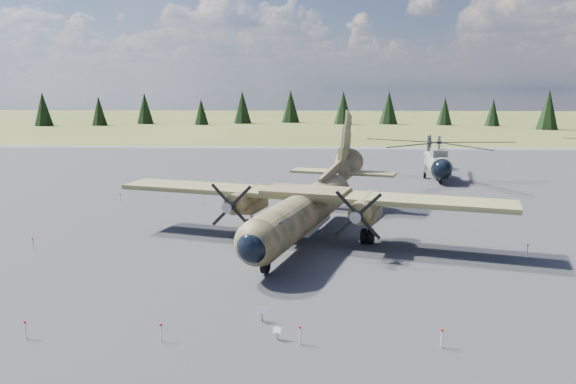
{
  "coord_description": "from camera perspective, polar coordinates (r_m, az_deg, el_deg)",
  "views": [
    {
      "loc": [
        2.56,
        -35.94,
        10.8
      ],
      "look_at": [
        0.76,
        2.0,
        3.8
      ],
      "focal_mm": 35.0,
      "sensor_mm": 36.0,
      "label": 1
    }
  ],
  "objects": [
    {
      "name": "helicopter_near",
      "position": [
        69.45,
        15.0,
        3.91
      ],
      "size": [
        19.84,
        22.44,
        4.7
      ],
      "rotation": [
        0.0,
        0.0,
        -0.08
      ],
      "color": "gray",
      "rests_on": "ground"
    },
    {
      "name": "ground",
      "position": [
        37.62,
        -1.31,
        -6.25
      ],
      "size": [
        500.0,
        500.0,
        0.0
      ],
      "primitive_type": "plane",
      "color": "brown",
      "rests_on": "ground"
    },
    {
      "name": "apron",
      "position": [
        47.26,
        -0.47,
        -2.77
      ],
      "size": [
        120.0,
        120.0,
        0.04
      ],
      "primitive_type": "cube",
      "color": "slate",
      "rests_on": "ground"
    },
    {
      "name": "info_placard_right",
      "position": [
        25.16,
        -1.08,
        -13.97
      ],
      "size": [
        0.42,
        0.27,
        0.61
      ],
      "rotation": [
        0.0,
        0.0,
        -0.29
      ],
      "color": "gray",
      "rests_on": "ground"
    },
    {
      "name": "treeline",
      "position": [
        41.11,
        -1.74,
        2.11
      ],
      "size": [
        299.8,
        303.18,
        10.94
      ],
      "color": "black",
      "rests_on": "ground"
    },
    {
      "name": "barrier_fence",
      "position": [
        37.43,
        -2.03,
        -5.53
      ],
      "size": [
        33.12,
        29.62,
        0.85
      ],
      "color": "white",
      "rests_on": "ground"
    },
    {
      "name": "transport_plane",
      "position": [
        41.19,
        2.25,
        -0.89
      ],
      "size": [
        28.34,
        25.31,
        9.45
      ],
      "rotation": [
        0.0,
        0.0,
        -0.28
      ],
      "color": "#404123",
      "rests_on": "ground"
    },
    {
      "name": "info_placard_left",
      "position": [
        26.94,
        -2.66,
        -12.06
      ],
      "size": [
        0.49,
        0.24,
        0.75
      ],
      "rotation": [
        0.0,
        0.0,
        0.09
      ],
      "color": "gray",
      "rests_on": "ground"
    }
  ]
}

